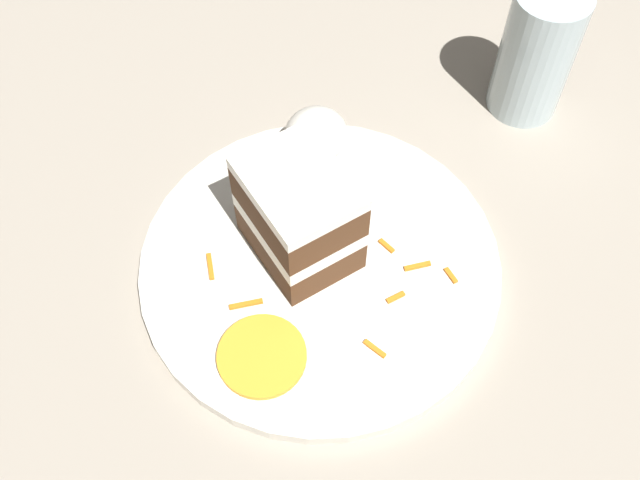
% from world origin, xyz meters
% --- Properties ---
extents(ground_plane, '(6.00, 6.00, 0.00)m').
position_xyz_m(ground_plane, '(0.00, 0.00, 0.00)').
color(ground_plane, '#38332D').
rests_on(ground_plane, ground).
extents(dining_table, '(1.17, 1.07, 0.03)m').
position_xyz_m(dining_table, '(0.00, 0.00, 0.02)').
color(dining_table, gray).
rests_on(dining_table, ground).
extents(plate, '(0.31, 0.31, 0.01)m').
position_xyz_m(plate, '(0.03, 0.02, 0.04)').
color(plate, silver).
rests_on(plate, dining_table).
extents(cake_slice, '(0.09, 0.11, 0.10)m').
position_xyz_m(cake_slice, '(0.02, 0.04, 0.10)').
color(cake_slice, '#4C2D19').
rests_on(cake_slice, plate).
extents(cream_dollop, '(0.06, 0.05, 0.05)m').
position_xyz_m(cream_dollop, '(0.06, 0.13, 0.08)').
color(cream_dollop, white).
rests_on(cream_dollop, plate).
extents(orange_garnish, '(0.07, 0.07, 0.01)m').
position_xyz_m(orange_garnish, '(-0.04, -0.05, 0.05)').
color(orange_garnish, orange).
rests_on(orange_garnish, plate).
extents(carrot_shreds_scatter, '(0.19, 0.14, 0.00)m').
position_xyz_m(carrot_shreds_scatter, '(0.04, -0.01, 0.05)').
color(carrot_shreds_scatter, orange).
rests_on(carrot_shreds_scatter, plate).
extents(drinking_glass, '(0.07, 0.07, 0.13)m').
position_xyz_m(drinking_glass, '(0.28, 0.14, 0.09)').
color(drinking_glass, silver).
rests_on(drinking_glass, dining_table).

